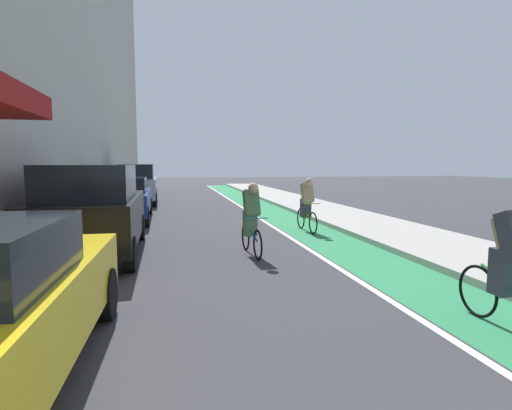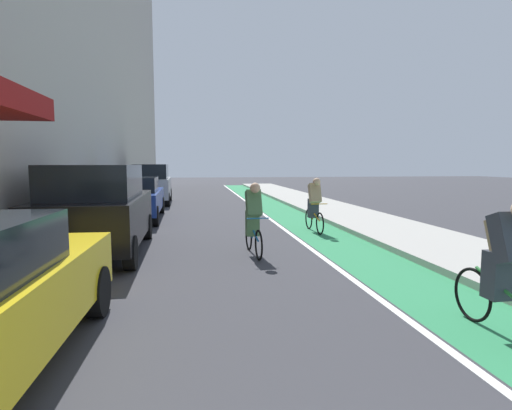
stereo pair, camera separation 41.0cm
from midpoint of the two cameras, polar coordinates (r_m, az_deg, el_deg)
ground_plane at (r=15.85m, az=-8.42°, el=-1.58°), size 90.79×90.79×0.00m
bike_lane_paint at (r=18.21m, az=0.69°, el=-0.57°), size 1.60×41.27×0.00m
lane_divider_stripe at (r=18.04m, az=-2.11°, el=-0.63°), size 0.12×41.27×0.00m
sidewalk_right at (r=18.77m, az=7.17°, el=-0.22°), size 2.74×41.27×0.14m
building_facade_left at (r=19.30m, az=-27.56°, el=23.42°), size 4.15×41.27×16.14m
parked_suv_black at (r=9.65m, az=-22.96°, el=-0.58°), size 2.07×4.44×1.98m
parked_sedan_blue at (r=15.27m, az=-18.68°, el=0.87°), size 1.94×4.71×1.53m
parked_suv_silver at (r=21.25m, az=-16.66°, el=2.83°), size 1.93×4.43×1.98m
cyclist_lead at (r=5.62m, az=30.19°, el=-6.87°), size 0.48×1.74×1.62m
cyclist_mid at (r=8.99m, az=-1.99°, el=-1.91°), size 0.48×1.69×1.60m
cyclist_trailing at (r=12.23m, az=6.11°, el=0.09°), size 0.48×1.69×1.60m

